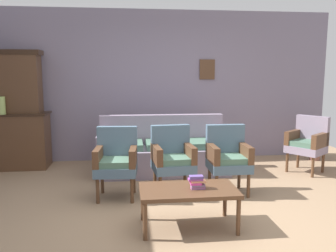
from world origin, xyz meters
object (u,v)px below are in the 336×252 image
coffee_table (188,193)px  book_stack_on_table (197,182)px  vase_on_cabinet (1,106)px  floor_vase_by_wall (316,140)px  floral_couch (163,152)px  armchair_row_middle (228,156)px  armchair_by_doorway (172,157)px  armchair_near_couch_end (116,159)px  side_cabinet (14,141)px  wingback_chair_by_fireplace (308,141)px

coffee_table → book_stack_on_table: bearing=-12.1°
vase_on_cabinet → floor_vase_by_wall: (5.42, 0.07, -0.70)m
coffee_table → floral_couch: bearing=91.2°
armchair_row_middle → coffee_table: (-0.71, -1.01, -0.12)m
floral_couch → armchair_by_doorway: same height
armchair_near_couch_end → vase_on_cabinet: bearing=142.0°
armchair_by_doorway → coffee_table: armchair_by_doorway is taller
armchair_by_doorway → side_cabinet: bearing=147.5°
floral_couch → armchair_near_couch_end: same height
side_cabinet → armchair_near_couch_end: 2.38m
side_cabinet → wingback_chair_by_fireplace: (4.76, -0.81, 0.03)m
floor_vase_by_wall → armchair_near_couch_end: bearing=-156.9°
floor_vase_by_wall → vase_on_cabinet: bearing=-179.2°
armchair_by_doorway → vase_on_cabinet: bearing=151.5°
book_stack_on_table → floral_couch: bearing=93.5°
armchair_row_middle → armchair_near_couch_end: bearing=179.9°
wingback_chair_by_fireplace → book_stack_on_table: 2.86m
book_stack_on_table → floor_vase_by_wall: bearing=43.1°
armchair_by_doorway → armchair_row_middle: (0.74, -0.05, 0.00)m
side_cabinet → vase_on_cabinet: size_ratio=4.03×
wingback_chair_by_fireplace → floor_vase_by_wall: size_ratio=1.19×
vase_on_cabinet → armchair_row_middle: bearing=-23.6°
floral_couch → coffee_table: (0.05, -2.09, 0.05)m
side_cabinet → vase_on_cabinet: (-0.11, -0.17, 0.61)m
vase_on_cabinet → floral_couch: size_ratio=0.14×
wingback_chair_by_fireplace → book_stack_on_table: bearing=-139.8°
vase_on_cabinet → book_stack_on_table: vase_on_cabinet is taller
armchair_near_couch_end → coffee_table: 1.27m
armchair_near_couch_end → armchair_by_doorway: bearing=3.7°
coffee_table → armchair_by_doorway: bearing=91.5°
side_cabinet → armchair_near_couch_end: size_ratio=1.28×
armchair_near_couch_end → armchair_row_middle: 1.47m
floral_couch → armchair_by_doorway: size_ratio=2.28×
coffee_table → wingback_chair_by_fireplace: bearing=38.9°
floral_couch → armchair_near_couch_end: 1.30m
floral_couch → side_cabinet: bearing=167.5°
armchair_near_couch_end → book_stack_on_table: size_ratio=5.03×
floral_couch → wingback_chair_by_fireplace: same height
armchair_by_doorway → wingback_chair_by_fireplace: (2.29, 0.77, 0.00)m
side_cabinet → coffee_table: side_cabinet is taller
armchair_by_doorway → floor_vase_by_wall: size_ratio=1.19×
floral_couch → coffee_table: 2.09m
side_cabinet → armchair_near_couch_end: side_cabinet is taller
armchair_near_couch_end → wingback_chair_by_fireplace: bearing=15.1°
coffee_table → book_stack_on_table: (0.09, -0.02, 0.11)m
armchair_near_couch_end → armchair_by_doorway: same height
side_cabinet → armchair_by_doorway: (2.47, -1.57, 0.03)m
wingback_chair_by_fireplace → floor_vase_by_wall: bearing=52.3°
side_cabinet → armchair_near_couch_end: bearing=-43.0°
armchair_row_middle → floral_couch: bearing=124.9°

